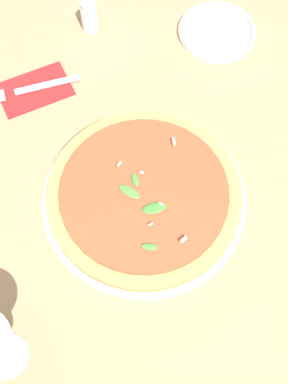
{
  "coord_description": "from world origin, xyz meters",
  "views": [
    {
      "loc": [
        0.16,
        0.26,
        0.69
      ],
      "look_at": [
        -0.03,
        0.01,
        0.03
      ],
      "focal_mm": 42.0,
      "sensor_mm": 36.0,
      "label": 1
    }
  ],
  "objects": [
    {
      "name": "ground_plane",
      "position": [
        0.0,
        0.0,
        0.0
      ],
      "size": [
        6.0,
        6.0,
        0.0
      ],
      "primitive_type": "plane",
      "color": "#9E7A56"
    },
    {
      "name": "side_plate_white",
      "position": [
        -0.37,
        -0.2,
        0.01
      ],
      "size": [
        0.16,
        0.16,
        0.02
      ],
      "color": "silver",
      "rests_on": "ground_plane"
    },
    {
      "name": "pizza_arugula_main",
      "position": [
        -0.03,
        0.01,
        0.02
      ],
      "size": [
        0.34,
        0.34,
        0.05
      ],
      "color": "silver",
      "rests_on": "ground_plane"
    },
    {
      "name": "fork",
      "position": [
        0.01,
        -0.3,
        0.01
      ],
      "size": [
        0.2,
        0.08,
        0.0
      ],
      "rotation": [
        0.0,
        0.0,
        -0.35
      ],
      "color": "silver",
      "rests_on": "ground_plane"
    },
    {
      "name": "napkin",
      "position": [
        0.0,
        -0.3,
        0.0
      ],
      "size": [
        0.15,
        0.11,
        0.01
      ],
      "rotation": [
        0.0,
        0.0,
        -0.2
      ],
      "color": "#B21E1E",
      "rests_on": "ground_plane"
    },
    {
      "name": "shaker_pepper",
      "position": [
        -0.17,
        -0.36,
        0.03
      ],
      "size": [
        0.03,
        0.03,
        0.07
      ],
      "color": "silver",
      "rests_on": "ground_plane"
    }
  ]
}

